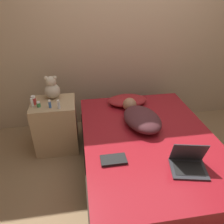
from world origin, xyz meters
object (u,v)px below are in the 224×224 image
person_lying (141,117)px  laptop (188,163)px  bottle_red (34,100)px  pillow (127,100)px  bottle_blue (50,104)px  teddy_bear (52,89)px  bottle_clear (59,104)px  bottle_green (39,104)px  bottle_white (32,103)px  book (113,160)px

person_lying → laptop: size_ratio=2.16×
person_lying → bottle_red: size_ratio=7.03×
pillow → bottle_blue: 0.98m
teddy_bear → bottle_red: size_ratio=2.77×
bottle_red → pillow: bearing=3.8°
bottle_clear → bottle_red: bottle_clear is taller
teddy_bear → bottle_red: bearing=-147.5°
laptop → bottle_clear: bottle_clear is taller
bottle_green → bottle_blue: bearing=-15.2°
pillow → bottle_red: size_ratio=4.88×
bottle_clear → bottle_white: bottle_clear is taller
person_lying → bottle_green: bearing=153.9°
book → bottle_white: bearing=131.9°
bottle_red → bottle_white: (-0.01, -0.05, -0.00)m
bottle_white → book: bottle_white is taller
teddy_bear → bottle_clear: 0.30m
bottle_clear → bottle_blue: bottle_clear is taller
bottle_red → bottle_green: (0.06, -0.08, -0.02)m
person_lying → bottle_red: bearing=151.3°
laptop → book: laptop is taller
pillow → bottle_red: (-1.14, -0.08, 0.13)m
laptop → bottle_red: 1.81m
teddy_bear → book: size_ratio=1.25×
bottle_clear → bottle_red: (-0.29, 0.15, -0.00)m
pillow → book: pillow is taller
pillow → bottle_clear: bottle_clear is taller
person_lying → book: size_ratio=3.17×
person_lying → book: (-0.40, -0.55, -0.07)m
bottle_blue → bottle_clear: bearing=-20.2°
laptop → bottle_blue: (-1.21, 1.02, 0.13)m
bottle_white → pillow: bearing=6.4°
person_lying → bottle_clear: size_ratio=6.94×
teddy_bear → bottle_white: (-0.22, -0.19, -0.08)m
bottle_green → bottle_white: bearing=163.5°
person_lying → bottle_blue: bottle_blue is taller
bottle_clear → bottle_green: 0.24m
laptop → bottle_green: size_ratio=5.17×
pillow → bottle_green: size_ratio=7.75×
laptop → book: bearing=176.0°
teddy_bear → bottle_green: teddy_bear is taller
bottle_clear → bottle_blue: bearing=159.8°
laptop → book: (-0.61, 0.18, -0.04)m
bottle_red → bottle_white: bottle_red is taller
person_lying → pillow: bearing=85.4°
bottle_white → bottle_green: bearing=-16.5°
bottle_white → book: 1.22m
teddy_bear → bottle_clear: bearing=-73.4°
pillow → bottle_white: (-1.15, -0.13, 0.13)m
bottle_green → bottle_red: bearing=129.7°
teddy_bear → bottle_red: (-0.21, -0.13, -0.07)m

